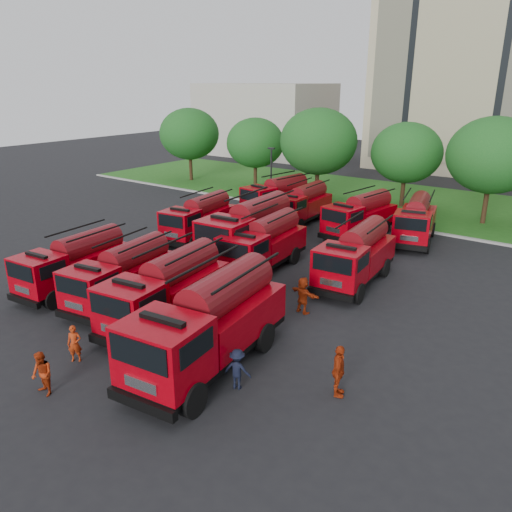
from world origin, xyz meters
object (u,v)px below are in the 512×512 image
(fire_truck_5, at_px, (250,229))
(fire_truck_1, at_px, (123,274))
(fire_truck_9, at_px, (302,204))
(firefighter_2, at_px, (337,395))
(fire_truck_7, at_px, (356,255))
(fire_truck_2, at_px, (167,290))
(fire_truck_10, at_px, (360,215))
(firefighter_3, at_px, (238,388))
(firefighter_1, at_px, (45,394))
(fire_truck_0, at_px, (75,263))
(firefighter_5, at_px, (302,312))
(fire_truck_6, at_px, (264,244))
(firefighter_4, at_px, (145,280))
(fire_truck_8, at_px, (277,196))
(fire_truck_11, at_px, (416,220))
(fire_truck_4, at_px, (199,218))
(fire_truck_3, at_px, (209,323))
(firefighter_0, at_px, (77,361))

(fire_truck_5, bearing_deg, fire_truck_1, -100.47)
(fire_truck_9, height_order, firefighter_2, fire_truck_9)
(fire_truck_1, xyz_separation_m, fire_truck_7, (7.99, 9.09, 0.09))
(fire_truck_2, relative_size, fire_truck_10, 1.07)
(fire_truck_5, height_order, firefighter_3, fire_truck_5)
(fire_truck_2, bearing_deg, firefighter_1, -93.19)
(fire_truck_9, relative_size, firefighter_1, 3.95)
(fire_truck_0, height_order, fire_truck_10, fire_truck_10)
(firefighter_1, height_order, firefighter_5, firefighter_5)
(fire_truck_5, relative_size, firefighter_3, 5.27)
(fire_truck_6, bearing_deg, firefighter_3, -63.99)
(firefighter_1, bearing_deg, fire_truck_5, 105.06)
(fire_truck_5, distance_m, firefighter_4, 7.09)
(firefighter_2, bearing_deg, fire_truck_8, 15.70)
(fire_truck_5, distance_m, fire_truck_9, 8.95)
(fire_truck_11, bearing_deg, fire_truck_2, -117.50)
(fire_truck_4, xyz_separation_m, fire_truck_5, (5.17, -1.05, 0.33))
(fire_truck_9, bearing_deg, fire_truck_3, -70.99)
(firefighter_0, height_order, firefighter_3, firefighter_3)
(fire_truck_0, distance_m, firefighter_5, 12.01)
(firefighter_0, bearing_deg, firefighter_3, -18.95)
(fire_truck_2, bearing_deg, fire_truck_11, 68.22)
(firefighter_0, xyz_separation_m, firefighter_1, (1.05, -1.99, 0.00))
(fire_truck_6, distance_m, firefighter_1, 14.66)
(fire_truck_0, bearing_deg, fire_truck_4, 89.16)
(firefighter_1, relative_size, firefighter_2, 0.85)
(fire_truck_2, distance_m, firefighter_5, 6.44)
(firefighter_5, bearing_deg, fire_truck_11, -79.83)
(firefighter_1, xyz_separation_m, firefighter_4, (-5.33, 9.25, 0.00))
(firefighter_5, bearing_deg, fire_truck_1, 40.11)
(fire_truck_4, xyz_separation_m, fire_truck_9, (3.49, 7.73, -0.03))
(fire_truck_6, bearing_deg, firefighter_2, -47.76)
(fire_truck_5, bearing_deg, fire_truck_3, -64.00)
(fire_truck_0, distance_m, fire_truck_5, 10.29)
(fire_truck_2, xyz_separation_m, fire_truck_5, (-2.40, 9.22, 0.21))
(fire_truck_6, distance_m, fire_truck_10, 9.48)
(fire_truck_2, distance_m, firefighter_4, 5.77)
(fire_truck_6, bearing_deg, fire_truck_0, -132.08)
(fire_truck_6, relative_size, firefighter_3, 4.51)
(fire_truck_0, relative_size, fire_truck_5, 0.81)
(fire_truck_6, bearing_deg, fire_truck_10, 75.29)
(fire_truck_4, xyz_separation_m, firefighter_3, (13.27, -12.41, -1.47))
(fire_truck_2, distance_m, fire_truck_7, 10.43)
(fire_truck_1, height_order, firefighter_3, fire_truck_1)
(fire_truck_2, xyz_separation_m, fire_truck_3, (3.92, -1.56, 0.19))
(fire_truck_2, height_order, fire_truck_7, fire_truck_2)
(firefighter_3, distance_m, firefighter_4, 11.59)
(fire_truck_9, xyz_separation_m, fire_truck_11, (8.63, 0.51, 0.04))
(fire_truck_11, bearing_deg, fire_truck_3, -105.50)
(fire_truck_2, relative_size, fire_truck_7, 1.03)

